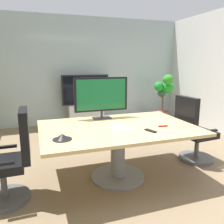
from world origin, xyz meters
name	(u,v)px	position (x,y,z in m)	size (l,w,h in m)	color
ground_plane	(128,176)	(0.00, 0.00, 0.00)	(7.62, 7.62, 0.00)	#7A664C
wall_back_glass_partition	(80,71)	(0.00, 3.31, 1.39)	(5.70, 0.10, 2.78)	#9EB2B7
conference_table	(118,138)	(-0.15, 0.02, 0.59)	(2.07, 1.40, 0.75)	tan
office_chair_left	(11,164)	(-1.51, -0.09, 0.46)	(0.60, 0.57, 1.09)	#4C4C51
office_chair_right	(193,135)	(1.21, 0.15, 0.46)	(0.61, 0.59, 1.09)	#4C4C51
tv_monitor	(101,95)	(-0.23, 0.55, 1.11)	(0.84, 0.18, 0.64)	#333338
wall_display_unit	(86,108)	(0.05, 2.95, 0.44)	(1.20, 0.36, 1.31)	#B7BABC
potted_plant	(164,95)	(2.13, 2.57, 0.74)	(0.55, 0.57, 1.31)	brown
conference_phone	(62,137)	(-0.94, -0.30, 0.79)	(0.22, 0.22, 0.07)	black
remote_control	(151,131)	(0.16, -0.34, 0.76)	(0.05, 0.17, 0.02)	black
whiteboard_marker	(163,126)	(0.42, -0.20, 0.76)	(0.13, 0.02, 0.02)	red
paper_notepad	(119,127)	(-0.16, -0.05, 0.76)	(0.21, 0.30, 0.01)	white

